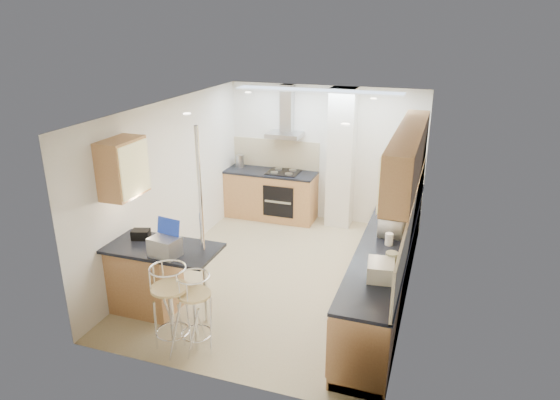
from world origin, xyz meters
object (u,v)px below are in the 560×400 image
(microwave, at_px, (393,224))
(bar_stool_near, at_px, (171,309))
(laptop, at_px, (165,247))
(bar_stool_end, at_px, (195,313))
(bread_bin, at_px, (381,270))

(microwave, xyz_separation_m, bar_stool_near, (-2.17, -2.04, -0.52))
(microwave, relative_size, laptop, 1.41)
(laptop, height_order, bar_stool_near, laptop)
(laptop, xyz_separation_m, bar_stool_end, (0.57, -0.37, -0.57))
(microwave, relative_size, bread_bin, 1.33)
(bar_stool_near, relative_size, bar_stool_end, 1.10)
(microwave, bearing_deg, bread_bin, -177.19)
(microwave, height_order, bar_stool_end, microwave)
(microwave, bearing_deg, laptop, 124.57)
(bar_stool_end, bearing_deg, laptop, 85.13)
(laptop, bearing_deg, microwave, 42.00)
(bar_stool_near, distance_m, bar_stool_end, 0.28)
(microwave, relative_size, bar_stool_end, 0.49)
(bar_stool_end, height_order, bread_bin, bread_bin)
(microwave, xyz_separation_m, bread_bin, (0.02, -1.27, -0.04))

